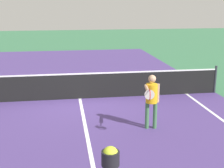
{
  "coord_description": "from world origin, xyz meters",
  "views": [
    {
      "loc": [
        -0.55,
        -11.15,
        3.43
      ],
      "look_at": [
        0.9,
        -1.87,
        1.0
      ],
      "focal_mm": 50.7,
      "sensor_mm": 36.0,
      "label": 1
    }
  ],
  "objects": [
    {
      "name": "ball_hopper",
      "position": [
        0.24,
        -5.91,
        0.68
      ],
      "size": [
        0.34,
        0.34,
        0.87
      ],
      "color": "black",
      "rests_on": "ground_plane"
    },
    {
      "name": "ground_plane",
      "position": [
        0.0,
        0.0,
        0.0
      ],
      "size": [
        60.0,
        60.0,
        0.0
      ],
      "primitive_type": "plane",
      "color": "#38724C"
    },
    {
      "name": "court_surface_inbounds",
      "position": [
        0.0,
        0.0,
        0.0
      ],
      "size": [
        10.62,
        24.4,
        0.0
      ],
      "primitive_type": "cube",
      "color": "#4C387A",
      "rests_on": "ground_plane"
    },
    {
      "name": "line_center_service",
      "position": [
        0.0,
        -3.2,
        0.0
      ],
      "size": [
        0.1,
        6.4,
        0.01
      ],
      "primitive_type": "cube",
      "color": "white",
      "rests_on": "ground_plane"
    },
    {
      "name": "net",
      "position": [
        0.0,
        0.0,
        0.49
      ],
      "size": [
        10.61,
        0.09,
        1.07
      ],
      "color": "#33383D",
      "rests_on": "ground_plane"
    },
    {
      "name": "player_near",
      "position": [
        1.8,
        -3.15,
        0.94
      ],
      "size": [
        0.63,
        1.13,
        1.53
      ],
      "color": "#3F7247",
      "rests_on": "ground_plane"
    }
  ]
}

